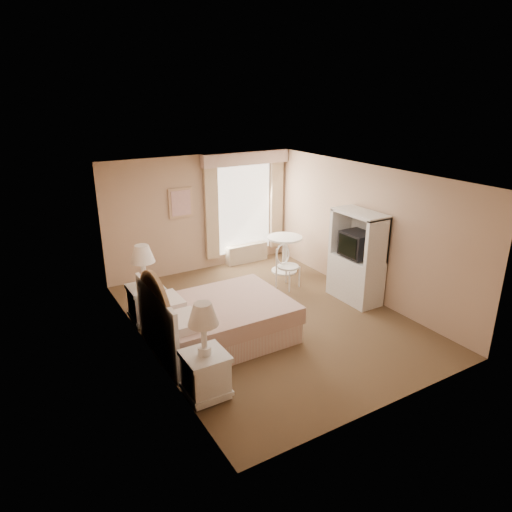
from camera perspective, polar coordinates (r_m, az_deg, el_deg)
room at (r=7.52m, az=1.65°, el=0.73°), size 4.21×5.51×2.51m
window at (r=10.21m, az=-1.31°, el=6.43°), size 2.05×0.22×2.51m
framed_art at (r=9.59m, az=-9.38°, el=6.56°), size 0.52×0.04×0.62m
bed at (r=7.22m, az=-5.13°, el=-8.03°), size 2.12×1.64×1.45m
nightstand_near at (r=5.94m, az=-6.38°, el=-13.17°), size 0.54×0.54×1.30m
nightstand_far at (r=7.92m, az=-13.62°, el=-4.61°), size 0.56×0.56×1.35m
round_table at (r=9.84m, az=3.59°, el=0.95°), size 0.75×0.75×0.79m
cafe_chair at (r=9.07m, az=3.75°, el=-0.85°), size 0.54×0.54×0.88m
armoire at (r=8.64m, az=12.44°, el=-0.98°), size 0.51×1.03×1.71m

